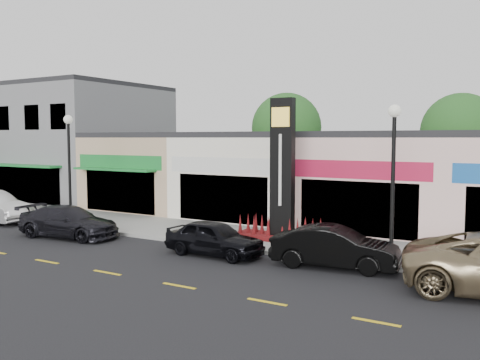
{
  "coord_description": "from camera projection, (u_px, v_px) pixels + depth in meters",
  "views": [
    {
      "loc": [
        12.22,
        -15.1,
        4.5
      ],
      "look_at": [
        1.04,
        4.0,
        2.65
      ],
      "focal_mm": 38.0,
      "sensor_mm": 36.0,
      "label": 1
    }
  ],
  "objects": [
    {
      "name": "tree_rear_mid",
      "position": [
        460.0,
        131.0,
        31.85
      ],
      "size": [
        4.8,
        4.8,
        7.29
      ],
      "color": "#382619",
      "rests_on": "ground"
    },
    {
      "name": "lamp_west_near",
      "position": [
        69.0,
        158.0,
        25.4
      ],
      "size": [
        0.44,
        0.44,
        5.47
      ],
      "color": "black",
      "rests_on": "sidewalk"
    },
    {
      "name": "tree_rear_west",
      "position": [
        286.0,
        128.0,
        37.86
      ],
      "size": [
        5.2,
        5.2,
        7.83
      ],
      "color": "#382619",
      "rests_on": "ground"
    },
    {
      "name": "car_dark_sedan",
      "position": [
        69.0,
        222.0,
        22.91
      ],
      "size": [
        2.5,
        5.05,
        1.41
      ],
      "primitive_type": "imported",
      "rotation": [
        0.0,
        0.0,
        1.68
      ],
      "color": "black",
      "rests_on": "ground"
    },
    {
      "name": "shop_cream",
      "position": [
        267.0,
        173.0,
        29.94
      ],
      "size": [
        7.0,
        10.01,
        4.8
      ],
      "color": "white",
      "rests_on": "ground"
    },
    {
      "name": "car_black_sedan",
      "position": [
        214.0,
        238.0,
        19.36
      ],
      "size": [
        1.76,
        4.03,
        1.35
      ],
      "primitive_type": "imported",
      "rotation": [
        0.0,
        0.0,
        1.53
      ],
      "color": "black",
      "rests_on": "ground"
    },
    {
      "name": "curb",
      "position": [
        196.0,
        243.0,
        21.31
      ],
      "size": [
        52.0,
        0.2,
        0.15
      ],
      "primitive_type": "cube",
      "color": "gray",
      "rests_on": "ground"
    },
    {
      "name": "lamp_east_near",
      "position": [
        393.0,
        168.0,
        17.35
      ],
      "size": [
        0.44,
        0.44,
        5.47
      ],
      "color": "black",
      "rests_on": "sidewalk"
    },
    {
      "name": "shop_beige",
      "position": [
        172.0,
        170.0,
        33.45
      ],
      "size": [
        7.0,
        10.85,
        4.8
      ],
      "color": "tan",
      "rests_on": "ground"
    },
    {
      "name": "ground",
      "position": [
        164.0,
        255.0,
        19.51
      ],
      "size": [
        120.0,
        120.0,
        0.0
      ],
      "primitive_type": "plane",
      "color": "black",
      "rests_on": "ground"
    },
    {
      "name": "shop_pink_w",
      "position": [
        386.0,
        178.0,
        26.41
      ],
      "size": [
        7.0,
        10.01,
        4.8
      ],
      "color": "beige",
      "rests_on": "ground"
    },
    {
      "name": "building_grey_2story",
      "position": [
        72.0,
        142.0,
        38.1
      ],
      "size": [
        12.0,
        10.95,
        8.3
      ],
      "color": "slate",
      "rests_on": "ground"
    },
    {
      "name": "pylon_sign",
      "position": [
        282.0,
        190.0,
        21.42
      ],
      "size": [
        4.2,
        1.3,
        6.0
      ],
      "color": "#4F0D0F",
      "rests_on": "sidewalk"
    },
    {
      "name": "sidewalk",
      "position": [
        224.0,
        234.0,
        23.25
      ],
      "size": [
        52.0,
        4.3,
        0.15
      ],
      "primitive_type": "cube",
      "color": "gray",
      "rests_on": "ground"
    },
    {
      "name": "car_black_conv",
      "position": [
        335.0,
        247.0,
        17.52
      ],
      "size": [
        2.05,
        4.53,
        1.44
      ],
      "primitive_type": "imported",
      "rotation": [
        0.0,
        0.0,
        1.69
      ],
      "color": "black",
      "rests_on": "ground"
    }
  ]
}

